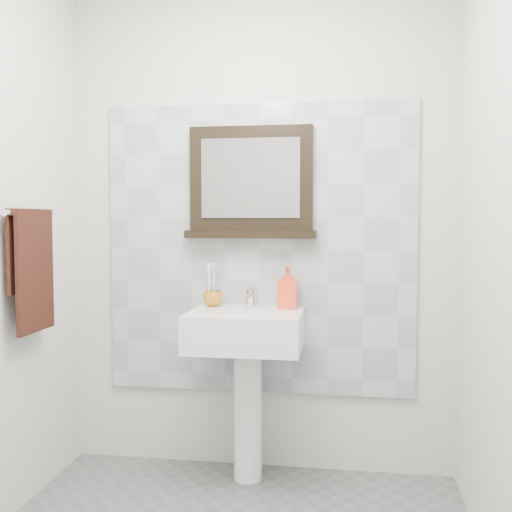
{
  "coord_description": "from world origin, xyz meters",
  "views": [
    {
      "loc": [
        0.45,
        -1.98,
        1.31
      ],
      "look_at": [
        0.07,
        0.55,
        1.15
      ],
      "focal_mm": 42.0,
      "sensor_mm": 36.0,
      "label": 1
    }
  ],
  "objects_px": {
    "framed_mirror": "(251,185)",
    "hand_towel": "(31,261)",
    "pedestal_sink": "(246,348)",
    "soap_dispenser": "(288,287)",
    "toothbrush_cup": "(213,299)"
  },
  "relations": [
    {
      "from": "framed_mirror",
      "to": "hand_towel",
      "type": "xyz_separation_m",
      "value": [
        -0.9,
        -0.56,
        -0.36
      ]
    },
    {
      "from": "pedestal_sink",
      "to": "hand_towel",
      "type": "xyz_separation_m",
      "value": [
        -0.91,
        -0.37,
        0.45
      ]
    },
    {
      "from": "soap_dispenser",
      "to": "toothbrush_cup",
      "type": "bearing_deg",
      "value": -179.2
    },
    {
      "from": "toothbrush_cup",
      "to": "framed_mirror",
      "type": "xyz_separation_m",
      "value": [
        0.19,
        0.05,
        0.58
      ]
    },
    {
      "from": "toothbrush_cup",
      "to": "hand_towel",
      "type": "bearing_deg",
      "value": -144.71
    },
    {
      "from": "hand_towel",
      "to": "soap_dispenser",
      "type": "bearing_deg",
      "value": 24.0
    },
    {
      "from": "framed_mirror",
      "to": "hand_towel",
      "type": "distance_m",
      "value": 1.12
    },
    {
      "from": "toothbrush_cup",
      "to": "hand_towel",
      "type": "relative_size",
      "value": 0.18
    },
    {
      "from": "toothbrush_cup",
      "to": "soap_dispenser",
      "type": "relative_size",
      "value": 0.47
    },
    {
      "from": "hand_towel",
      "to": "pedestal_sink",
      "type": "bearing_deg",
      "value": 22.11
    },
    {
      "from": "pedestal_sink",
      "to": "hand_towel",
      "type": "relative_size",
      "value": 1.75
    },
    {
      "from": "framed_mirror",
      "to": "soap_dispenser",
      "type": "bearing_deg",
      "value": -18.49
    },
    {
      "from": "pedestal_sink",
      "to": "framed_mirror",
      "type": "bearing_deg",
      "value": 91.56
    },
    {
      "from": "toothbrush_cup",
      "to": "pedestal_sink",
      "type": "bearing_deg",
      "value": -34.84
    },
    {
      "from": "hand_towel",
      "to": "toothbrush_cup",
      "type": "bearing_deg",
      "value": 35.29
    }
  ]
}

